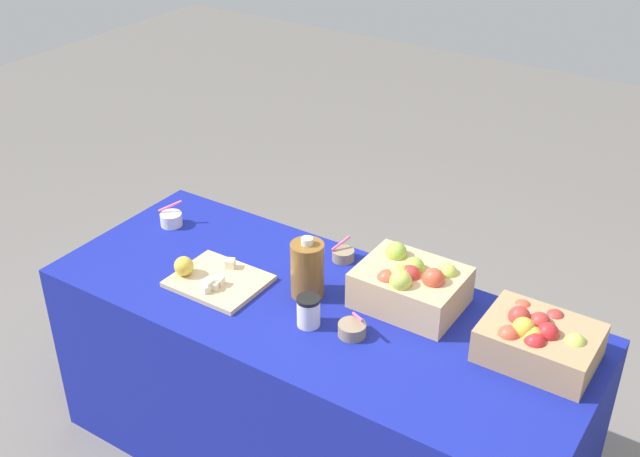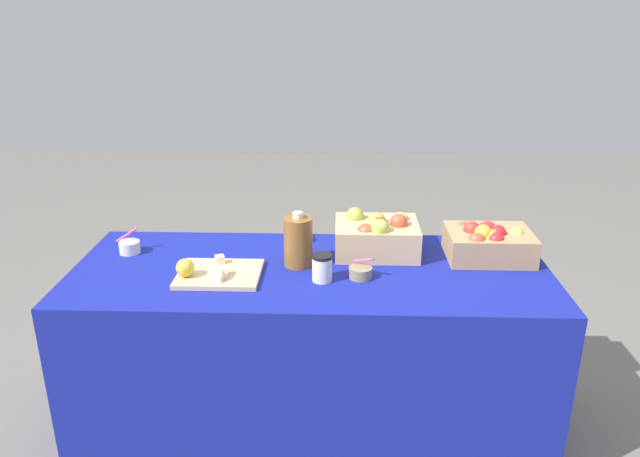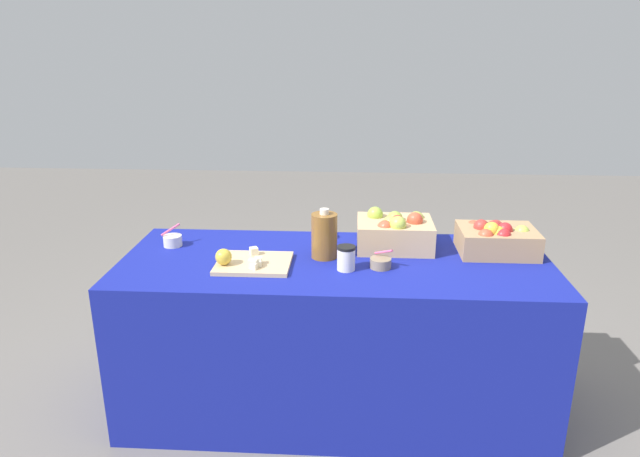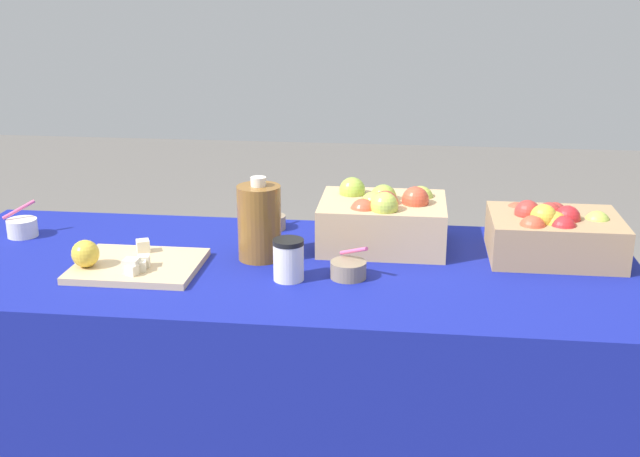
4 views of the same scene
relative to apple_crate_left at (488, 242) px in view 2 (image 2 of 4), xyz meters
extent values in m
plane|color=slate|center=(-0.73, -0.13, -0.81)|extent=(10.00, 10.00, 0.00)
cube|color=navy|center=(-0.73, -0.13, -0.44)|extent=(1.90, 0.76, 0.74)
cube|color=tan|center=(0.00, 0.00, -0.01)|extent=(0.34, 0.26, 0.11)
sphere|color=#D14C33|center=(-0.09, 0.09, 0.02)|extent=(0.07, 0.07, 0.07)
sphere|color=#B2332D|center=(-0.07, 0.01, 0.05)|extent=(0.07, 0.07, 0.07)
sphere|color=red|center=(0.01, -0.07, 0.03)|extent=(0.07, 0.07, 0.07)
sphere|color=#B2C64C|center=(0.11, 0.00, 0.03)|extent=(0.07, 0.07, 0.07)
sphere|color=#B2332D|center=(-0.01, 0.02, 0.04)|extent=(0.07, 0.07, 0.07)
sphere|color=gold|center=(-0.04, -0.05, 0.06)|extent=(0.07, 0.07, 0.07)
sphere|color=#B2332D|center=(0.02, 0.09, 0.02)|extent=(0.07, 0.07, 0.07)
sphere|color=#D14C33|center=(-0.07, -0.08, 0.04)|extent=(0.07, 0.07, 0.07)
sphere|color=red|center=(0.03, -0.02, 0.05)|extent=(0.07, 0.07, 0.07)
sphere|color=gold|center=(-0.01, -0.05, 0.04)|extent=(0.07, 0.07, 0.07)
cube|color=tan|center=(-0.46, 0.04, 0.00)|extent=(0.35, 0.27, 0.13)
sphere|color=#D14C33|center=(-0.37, 0.02, 0.07)|extent=(0.07, 0.07, 0.07)
sphere|color=#B2332D|center=(-0.45, 0.02, 0.06)|extent=(0.07, 0.07, 0.07)
sphere|color=#B2C64C|center=(-0.35, 0.10, 0.05)|extent=(0.07, 0.07, 0.07)
sphere|color=#99B742|center=(-0.55, 0.10, 0.07)|extent=(0.07, 0.07, 0.07)
sphere|color=#99B742|center=(-0.46, 0.06, 0.07)|extent=(0.07, 0.07, 0.07)
sphere|color=#B2C64C|center=(-0.48, 0.00, 0.06)|extent=(0.07, 0.07, 0.07)
sphere|color=#D14C33|center=(-0.51, -0.04, 0.05)|extent=(0.07, 0.07, 0.07)
sphere|color=#B2C64C|center=(-0.45, -0.05, 0.07)|extent=(0.07, 0.07, 0.07)
cube|color=#D1B284|center=(-1.08, -0.22, -0.06)|extent=(0.32, 0.26, 0.02)
cube|color=beige|center=(-1.06, -0.30, -0.04)|extent=(0.03, 0.03, 0.03)
cube|color=beige|center=(-1.09, -0.14, -0.03)|extent=(0.04, 0.04, 0.03)
cube|color=beige|center=(-1.05, -0.24, -0.04)|extent=(0.04, 0.04, 0.03)
cube|color=beige|center=(-1.07, -0.29, -0.03)|extent=(0.04, 0.04, 0.04)
sphere|color=gold|center=(-1.20, -0.26, -0.02)|extent=(0.07, 0.07, 0.07)
cube|color=beige|center=(-1.05, -0.28, -0.04)|extent=(0.03, 0.03, 0.03)
cylinder|color=gray|center=(-0.79, 0.15, -0.05)|extent=(0.08, 0.08, 0.04)
cylinder|color=#EA598C|center=(-0.81, 0.16, -0.01)|extent=(0.04, 0.08, 0.04)
cylinder|color=gray|center=(-0.53, -0.21, -0.05)|extent=(0.09, 0.09, 0.04)
cylinder|color=#EA598C|center=(-0.52, -0.20, 0.00)|extent=(0.08, 0.07, 0.05)
cylinder|color=silver|center=(-1.50, 0.00, -0.04)|extent=(0.09, 0.09, 0.05)
cylinder|color=#EA598C|center=(-1.51, 0.01, 0.01)|extent=(0.08, 0.07, 0.05)
cylinder|color=brown|center=(-0.78, -0.10, 0.03)|extent=(0.12, 0.12, 0.20)
cylinder|color=silver|center=(-0.78, -0.10, 0.14)|extent=(0.04, 0.04, 0.02)
cylinder|color=silver|center=(-0.68, -0.24, -0.02)|extent=(0.08, 0.08, 0.09)
cylinder|color=black|center=(-0.68, -0.24, 0.03)|extent=(0.08, 0.08, 0.01)
camera|label=1|loc=(0.48, -1.94, 1.49)|focal=44.01mm
camera|label=2|loc=(-0.62, -2.33, 0.93)|focal=33.92mm
camera|label=3|loc=(-0.65, -2.48, 0.86)|focal=31.96mm
camera|label=4|loc=(-0.38, -2.05, 0.67)|focal=44.20mm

